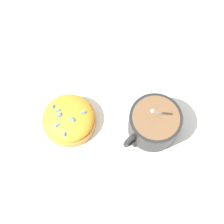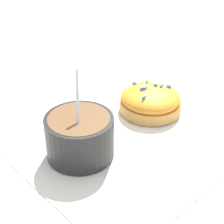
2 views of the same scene
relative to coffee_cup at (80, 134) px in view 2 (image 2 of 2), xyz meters
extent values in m
plane|color=silver|center=(-0.08, -0.01, -0.03)|extent=(3.00, 3.00, 0.00)
cube|color=white|center=(-0.08, -0.01, -0.03)|extent=(0.33, 0.35, 0.00)
cylinder|color=black|center=(0.00, 0.00, 0.00)|extent=(0.09, 0.09, 0.06)
cylinder|color=brown|center=(0.00, 0.00, 0.02)|extent=(0.08, 0.08, 0.01)
torus|color=black|center=(-0.03, -0.04, 0.00)|extent=(0.03, 0.03, 0.04)
ellipsoid|color=silver|center=(-0.02, -0.02, -0.02)|extent=(0.03, 0.03, 0.01)
cylinder|color=silver|center=(0.01, 0.01, 0.03)|extent=(0.04, 0.05, 0.11)
cylinder|color=#D19347|center=(-0.15, -0.02, -0.02)|extent=(0.10, 0.10, 0.02)
ellipsoid|color=orange|center=(-0.15, -0.02, -0.01)|extent=(0.09, 0.09, 0.03)
cube|color=#4C99EA|center=(-0.15, -0.05, 0.00)|extent=(0.00, 0.01, 0.00)
cube|color=#4C99EA|center=(-0.17, -0.02, 0.01)|extent=(0.00, 0.01, 0.00)
cube|color=#4C99EA|center=(-0.13, -0.01, 0.01)|extent=(0.01, 0.01, 0.00)
cube|color=#4C99EA|center=(-0.17, -0.04, 0.01)|extent=(0.01, 0.01, 0.00)
cube|color=#4C99EA|center=(-0.14, -0.03, 0.01)|extent=(0.01, 0.01, 0.00)
cube|color=#4C99EA|center=(-0.17, -0.01, 0.01)|extent=(0.01, 0.01, 0.00)
cube|color=#4C99EA|center=(-0.18, -0.01, 0.01)|extent=(0.01, 0.01, 0.00)
cube|color=#4C99EA|center=(-0.14, -0.02, 0.01)|extent=(0.01, 0.00, 0.00)
cube|color=#4C99EA|center=(-0.17, -0.02, 0.01)|extent=(0.01, 0.01, 0.00)
camera|label=1|loc=(-0.03, -0.20, 0.52)|focal=50.00mm
camera|label=2|loc=(0.23, 0.34, 0.29)|focal=60.00mm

